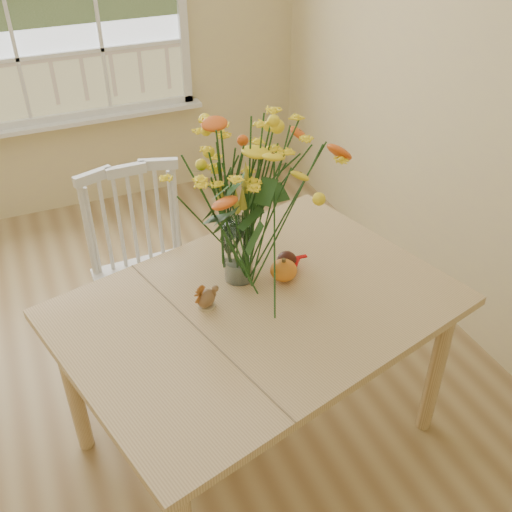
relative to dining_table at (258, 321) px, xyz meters
name	(u,v)px	position (x,y,z in m)	size (l,w,h in m)	color
floor	(117,429)	(-0.61, 0.30, -0.72)	(4.00, 4.50, 0.01)	#977549
wall_back	(10,26)	(-0.61, 2.55, 0.63)	(4.00, 0.02, 2.70)	beige
wall_right	(508,98)	(1.39, 0.30, 0.63)	(0.02, 4.50, 2.70)	beige
dining_table	(258,321)	(0.00, 0.00, 0.00)	(1.74, 1.43, 0.81)	tan
windsor_chair	(143,263)	(-0.30, 0.76, -0.13)	(0.50, 0.48, 1.06)	white
flower_vase	(237,193)	(-0.01, 0.19, 0.50)	(0.57, 0.57, 0.68)	white
pumpkin	(283,271)	(0.16, 0.10, 0.14)	(0.11, 0.11, 0.09)	orange
turkey_figurine	(206,298)	(-0.20, 0.06, 0.14)	(0.11, 0.10, 0.11)	#CCB78C
dark_gourd	(287,261)	(0.21, 0.17, 0.13)	(0.13, 0.09, 0.08)	#38160F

